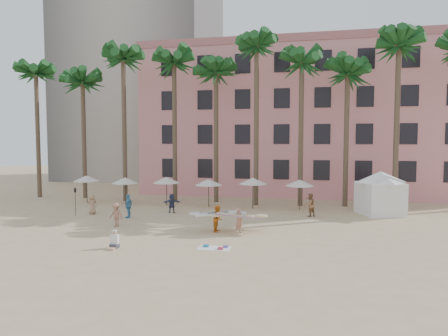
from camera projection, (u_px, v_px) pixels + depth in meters
ground at (174, 243)px, 23.34m from camera, size 120.00×120.00×0.00m
pink_hotel at (303, 123)px, 46.73m from camera, size 35.00×14.00×16.00m
grey_tower at (142, 19)px, 62.38m from camera, size 22.00×18.00×50.00m
palm_row at (231, 65)px, 36.97m from camera, size 44.40×5.40×16.30m
umbrella_row at (187, 181)px, 35.99m from camera, size 22.50×2.70×2.73m
cabana at (380, 189)px, 32.02m from camera, size 5.74×5.74×3.50m
beach_towel at (215, 248)px, 22.12m from camera, size 1.82×1.03×0.14m
carrier_yellow at (239, 219)px, 25.66m from camera, size 2.99×1.12×1.65m
carrier_white at (218, 217)px, 26.15m from camera, size 3.14×1.50×1.72m
beachgoers at (173, 207)px, 30.84m from camera, size 18.31×7.54×1.85m
paddle at (75, 198)px, 31.49m from camera, size 0.18×0.04×2.23m
seated_man at (114, 242)px, 22.11m from camera, size 0.44×0.77×1.00m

